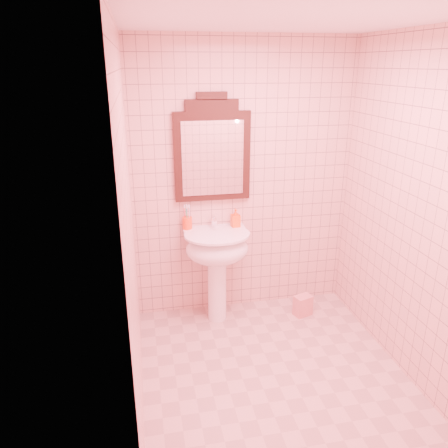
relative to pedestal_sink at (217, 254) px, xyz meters
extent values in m
plane|color=#C9A091|center=(0.29, -0.87, -0.66)|extent=(2.20, 2.20, 0.00)
cube|color=#D7A496|center=(0.29, 0.23, 0.59)|extent=(2.00, 0.02, 2.50)
cylinder|color=white|center=(0.00, 0.01, -0.31)|extent=(0.17, 0.17, 0.70)
ellipsoid|color=white|center=(0.00, -0.01, 0.06)|extent=(0.56, 0.46, 0.28)
cube|color=white|center=(0.00, 0.15, 0.17)|extent=(0.56, 0.15, 0.05)
cylinder|color=white|center=(0.00, -0.01, 0.19)|extent=(0.58, 0.58, 0.02)
cylinder|color=white|center=(0.00, 0.15, 0.25)|extent=(0.04, 0.04, 0.09)
cylinder|color=white|center=(0.00, 0.10, 0.28)|extent=(0.02, 0.10, 0.02)
cylinder|color=white|center=(0.00, 0.05, 0.26)|extent=(0.02, 0.02, 0.04)
cube|color=white|center=(0.00, 0.16, 0.30)|extent=(0.02, 0.07, 0.01)
cube|color=black|center=(0.00, 0.20, 0.84)|extent=(0.67, 0.05, 0.78)
cube|color=black|center=(0.00, 0.20, 1.27)|extent=(0.45, 0.05, 0.10)
cube|color=black|center=(0.00, 0.20, 1.35)|extent=(0.26, 0.05, 0.06)
cube|color=white|center=(0.00, 0.17, 0.83)|extent=(0.54, 0.01, 0.65)
cylinder|color=#FC3C15|center=(-0.24, 0.17, 0.25)|extent=(0.09, 0.09, 0.11)
cylinder|color=silver|center=(-0.22, 0.17, 0.30)|extent=(0.01, 0.01, 0.20)
cylinder|color=#338CD8|center=(-0.24, 0.19, 0.30)|extent=(0.01, 0.01, 0.20)
cylinder|color=#E5334C|center=(-0.26, 0.17, 0.30)|extent=(0.01, 0.01, 0.20)
cylinder|color=#3FBF59|center=(-0.24, 0.15, 0.30)|extent=(0.01, 0.01, 0.20)
imported|color=#F65114|center=(0.20, 0.13, 0.28)|extent=(0.08, 0.08, 0.17)
cube|color=tan|center=(0.81, -0.09, -0.56)|extent=(0.19, 0.15, 0.20)
camera|label=1|loc=(-0.63, -3.50, 1.60)|focal=35.00mm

